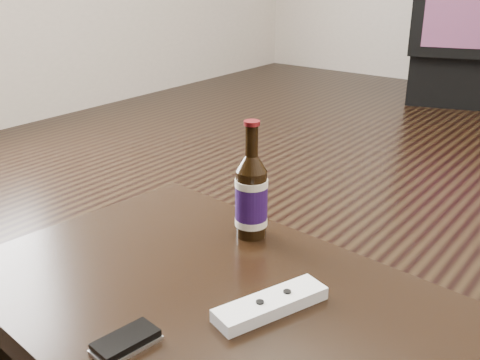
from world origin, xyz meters
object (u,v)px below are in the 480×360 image
Objects in this scene: tv_stand at (474,79)px; beer_bottle at (251,197)px; remote at (271,304)px; coffee_table at (237,332)px; phone at (126,342)px.

tv_stand is 3.40× the size of beer_bottle.
remote is at bearing -46.87° from beer_bottle.
coffee_table is at bearing -130.98° from remote.
beer_bottle is (-0.14, 0.23, 0.14)m from coffee_table.
tv_stand is 3.64m from phone.
phone reaches higher than tv_stand.
phone reaches higher than coffee_table.
beer_bottle reaches higher than phone.
tv_stand is at bearing 105.63° from phone.
remote is (0.05, 0.03, 0.06)m from coffee_table.
phone is (0.07, -0.42, -0.08)m from beer_bottle.
tv_stand is 3.47m from coffee_table.
beer_bottle is at bearing 152.52° from remote.
remote is at bearing -98.14° from tv_stand.
beer_bottle is 2.32× the size of phone.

